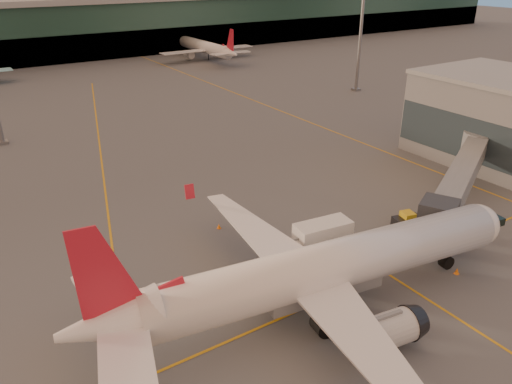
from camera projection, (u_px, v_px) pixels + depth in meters
ground at (388, 319)px, 41.84m from camera, size 600.00×600.00×0.00m
taxi_markings at (122, 169)px, 72.05m from camera, size 100.12×173.00×0.01m
terminal at (30, 31)px, 146.00m from camera, size 400.00×20.00×17.60m
gate_building at (502, 118)px, 73.60m from camera, size 18.40×22.40×12.60m
mast_east_near at (362, 24)px, 109.99m from camera, size 2.40×2.40×25.60m
main_airplane at (319, 271)px, 41.24m from camera, size 40.57×36.71×12.26m
jet_bridge at (464, 172)px, 60.11m from camera, size 27.07×15.68×6.00m
catering_truck at (323, 240)px, 48.94m from camera, size 5.86×3.18×4.35m
pushback_tug at (407, 220)px, 56.48m from camera, size 3.49×2.43×1.63m
cone_nose at (465, 245)px, 52.31m from camera, size 0.49×0.49×0.62m
cone_wing_left at (219, 226)px, 55.98m from camera, size 0.45×0.45×0.58m
cone_fwd at (457, 271)px, 47.83m from camera, size 0.49×0.49×0.62m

